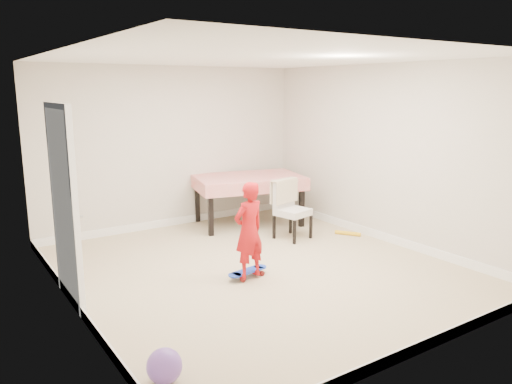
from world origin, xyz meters
TOP-DOWN VIEW (x-y plane):
  - ground at (0.00, 0.00)m, footprint 5.00×5.00m
  - ceiling at (0.00, 0.00)m, footprint 4.50×5.00m
  - wall_back at (0.00, 2.48)m, footprint 4.50×0.04m
  - wall_front at (0.00, -2.48)m, footprint 4.50×0.04m
  - wall_left at (-2.23, 0.00)m, footprint 0.04×5.00m
  - wall_right at (2.23, 0.00)m, footprint 0.04×5.00m
  - door at (-2.22, 0.30)m, footprint 0.11×0.94m
  - baseboard_back at (0.00, 2.49)m, footprint 4.50×0.02m
  - baseboard_front at (0.00, -2.49)m, footprint 4.50×0.02m
  - baseboard_left at (-2.24, 0.00)m, footprint 0.02×5.00m
  - baseboard_right at (2.24, 0.00)m, footprint 0.02×5.00m
  - dining_table at (1.06, 1.86)m, footprint 1.95×1.47m
  - dining_chair at (1.16, 0.79)m, footprint 0.61×0.67m
  - skateboard at (-0.27, -0.17)m, footprint 0.59×0.29m
  - child at (-0.30, -0.24)m, footprint 0.46×0.34m
  - balloon at (-2.00, -1.67)m, footprint 0.28×0.28m
  - foam_toy at (1.99, 0.45)m, footprint 0.27×0.36m

SIDE VIEW (x-z plane):
  - ground at x=0.00m, z-range 0.00..0.00m
  - foam_toy at x=1.99m, z-range 0.00..0.06m
  - skateboard at x=-0.27m, z-range 0.00..0.09m
  - baseboard_back at x=0.00m, z-range 0.00..0.12m
  - baseboard_front at x=0.00m, z-range 0.00..0.12m
  - baseboard_left at x=-2.24m, z-range 0.00..0.12m
  - baseboard_right at x=2.24m, z-range 0.00..0.12m
  - balloon at x=-2.00m, z-range 0.00..0.28m
  - dining_table at x=1.06m, z-range 0.00..0.82m
  - dining_chair at x=1.16m, z-range 0.00..0.90m
  - child at x=-0.30m, z-range 0.00..1.16m
  - door at x=-2.22m, z-range -0.03..2.08m
  - wall_back at x=0.00m, z-range 0.00..2.60m
  - wall_front at x=0.00m, z-range 0.00..2.60m
  - wall_left at x=-2.23m, z-range 0.00..2.60m
  - wall_right at x=2.23m, z-range 0.00..2.60m
  - ceiling at x=0.00m, z-range 2.56..2.60m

